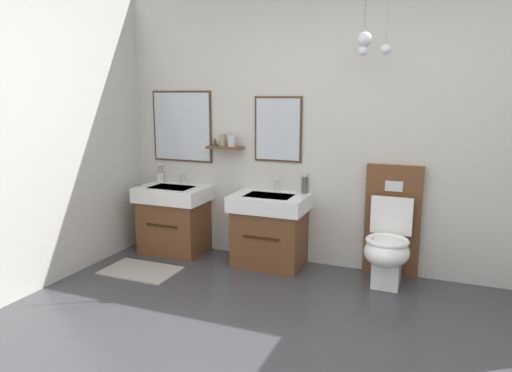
{
  "coord_description": "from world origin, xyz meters",
  "views": [
    {
      "loc": [
        0.67,
        -2.24,
        1.6
      ],
      "look_at": [
        -0.92,
        1.66,
        0.77
      ],
      "focal_mm": 32.77,
      "sensor_mm": 36.0,
      "label": 1
    }
  ],
  "objects_px": {
    "toothbrush_cup": "(160,177)",
    "toilet": "(389,240)",
    "vanity_sink_left": "(174,218)",
    "vanity_sink_right": "(270,229)",
    "soap_dispenser": "(305,185)"
  },
  "relations": [
    {
      "from": "vanity_sink_right",
      "to": "toilet",
      "type": "height_order",
      "value": "toilet"
    },
    {
      "from": "vanity_sink_right",
      "to": "toothbrush_cup",
      "type": "bearing_deg",
      "value": 172.46
    },
    {
      "from": "toilet",
      "to": "soap_dispenser",
      "type": "height_order",
      "value": "toilet"
    },
    {
      "from": "toothbrush_cup",
      "to": "toilet",
      "type": "bearing_deg",
      "value": -3.83
    },
    {
      "from": "toothbrush_cup",
      "to": "soap_dispenser",
      "type": "relative_size",
      "value": 1.07
    },
    {
      "from": "vanity_sink_right",
      "to": "toothbrush_cup",
      "type": "distance_m",
      "value": 1.38
    },
    {
      "from": "soap_dispenser",
      "to": "vanity_sink_left",
      "type": "bearing_deg",
      "value": -172.09
    },
    {
      "from": "vanity_sink_left",
      "to": "soap_dispenser",
      "type": "relative_size",
      "value": 3.6
    },
    {
      "from": "vanity_sink_left",
      "to": "vanity_sink_right",
      "type": "relative_size",
      "value": 1.0
    },
    {
      "from": "toilet",
      "to": "toothbrush_cup",
      "type": "distance_m",
      "value": 2.43
    },
    {
      "from": "vanity_sink_right",
      "to": "toilet",
      "type": "bearing_deg",
      "value": 0.67
    },
    {
      "from": "vanity_sink_left",
      "to": "soap_dispenser",
      "type": "distance_m",
      "value": 1.4
    },
    {
      "from": "toothbrush_cup",
      "to": "vanity_sink_left",
      "type": "bearing_deg",
      "value": -32.96
    },
    {
      "from": "vanity_sink_left",
      "to": "soap_dispenser",
      "type": "bearing_deg",
      "value": 7.91
    },
    {
      "from": "toothbrush_cup",
      "to": "soap_dispenser",
      "type": "height_order",
      "value": "toothbrush_cup"
    }
  ]
}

